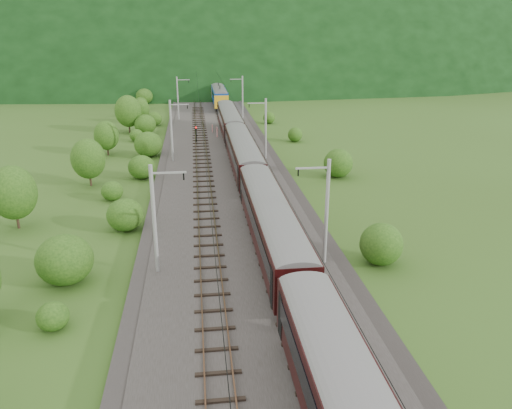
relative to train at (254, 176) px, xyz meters
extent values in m
plane|color=#345019|center=(-2.40, -12.98, -3.47)|extent=(600.00, 600.00, 0.00)
cube|color=#38332D|center=(-2.40, -2.98, -3.32)|extent=(14.00, 220.00, 0.30)
cube|color=#503422|center=(-5.52, -2.98, -2.97)|extent=(0.08, 220.00, 0.15)
cube|color=#503422|center=(-4.08, -2.98, -2.97)|extent=(0.08, 220.00, 0.15)
cube|color=black|center=(-4.80, -2.98, -3.11)|extent=(2.40, 220.00, 0.12)
cube|color=#503422|center=(-0.72, -2.98, -2.97)|extent=(0.08, 220.00, 0.15)
cube|color=#503422|center=(0.72, -2.98, -2.97)|extent=(0.08, 220.00, 0.15)
cube|color=black|center=(0.00, -2.98, -3.11)|extent=(2.40, 220.00, 0.12)
cylinder|color=gray|center=(-8.60, -12.98, 0.83)|extent=(0.28, 0.28, 8.00)
cube|color=gray|center=(-7.40, -12.98, 4.23)|extent=(2.40, 0.12, 0.12)
cylinder|color=black|center=(-6.40, -12.98, 3.93)|extent=(0.10, 0.10, 0.50)
cylinder|color=gray|center=(-8.60, 19.02, 0.83)|extent=(0.28, 0.28, 8.00)
cube|color=gray|center=(-7.40, 19.02, 4.23)|extent=(2.40, 0.12, 0.12)
cylinder|color=black|center=(-6.40, 19.02, 3.93)|extent=(0.10, 0.10, 0.50)
cylinder|color=gray|center=(-8.60, 51.02, 0.83)|extent=(0.28, 0.28, 8.00)
cube|color=gray|center=(-7.40, 51.02, 4.23)|extent=(2.40, 0.12, 0.12)
cylinder|color=black|center=(-6.40, 51.02, 3.93)|extent=(0.10, 0.10, 0.50)
cylinder|color=gray|center=(-8.60, 83.02, 0.83)|extent=(0.28, 0.28, 8.00)
cube|color=gray|center=(-7.40, 83.02, 4.23)|extent=(2.40, 0.12, 0.12)
cylinder|color=black|center=(-6.40, 83.02, 3.93)|extent=(0.10, 0.10, 0.50)
cylinder|color=gray|center=(-8.60, 115.02, 0.83)|extent=(0.28, 0.28, 8.00)
cube|color=gray|center=(-7.40, 115.02, 4.23)|extent=(2.40, 0.12, 0.12)
cylinder|color=black|center=(-6.40, 115.02, 3.93)|extent=(0.10, 0.10, 0.50)
cylinder|color=gray|center=(3.80, -12.98, 0.83)|extent=(0.28, 0.28, 8.00)
cube|color=gray|center=(2.60, -12.98, 4.23)|extent=(2.40, 0.12, 0.12)
cylinder|color=black|center=(1.60, -12.98, 3.93)|extent=(0.10, 0.10, 0.50)
cylinder|color=gray|center=(3.80, 19.02, 0.83)|extent=(0.28, 0.28, 8.00)
cube|color=gray|center=(2.60, 19.02, 4.23)|extent=(2.40, 0.12, 0.12)
cylinder|color=black|center=(1.60, 19.02, 3.93)|extent=(0.10, 0.10, 0.50)
cylinder|color=gray|center=(3.80, 51.02, 0.83)|extent=(0.28, 0.28, 8.00)
cube|color=gray|center=(2.60, 51.02, 4.23)|extent=(2.40, 0.12, 0.12)
cylinder|color=black|center=(1.60, 51.02, 3.93)|extent=(0.10, 0.10, 0.50)
cylinder|color=gray|center=(3.80, 83.02, 0.83)|extent=(0.28, 0.28, 8.00)
cube|color=gray|center=(2.60, 83.02, 4.23)|extent=(2.40, 0.12, 0.12)
cylinder|color=black|center=(1.60, 83.02, 3.93)|extent=(0.10, 0.10, 0.50)
cylinder|color=gray|center=(3.80, 115.02, 0.83)|extent=(0.28, 0.28, 8.00)
cube|color=gray|center=(2.60, 115.02, 4.23)|extent=(2.40, 0.12, 0.12)
cylinder|color=black|center=(1.60, 115.02, 3.93)|extent=(0.10, 0.10, 0.50)
cylinder|color=black|center=(-4.80, -2.98, 3.63)|extent=(0.03, 198.00, 0.03)
cylinder|color=black|center=(0.00, -2.98, 3.63)|extent=(0.03, 198.00, 0.03)
ellipsoid|color=black|center=(-2.40, 247.02, -3.47)|extent=(504.00, 360.00, 244.00)
ellipsoid|color=black|center=(-122.40, 287.02, -3.47)|extent=(336.00, 280.00, 132.00)
cube|color=black|center=(0.00, -25.86, -2.46)|extent=(2.15, 3.12, 0.88)
cube|color=black|center=(0.00, -10.98, -0.56)|extent=(2.83, 21.45, 2.93)
cylinder|color=slate|center=(0.00, -10.98, 0.76)|extent=(2.83, 21.34, 2.83)
cube|color=black|center=(-1.43, -10.98, -0.20)|extent=(0.05, 18.88, 1.12)
cube|color=black|center=(1.43, -10.98, -0.20)|extent=(0.05, 18.88, 1.12)
cube|color=black|center=(0.00, -18.49, -2.46)|extent=(2.15, 3.12, 0.88)
cube|color=black|center=(0.00, -3.47, -2.46)|extent=(2.15, 3.12, 0.88)
cube|color=black|center=(0.00, 11.40, -0.56)|extent=(2.83, 21.45, 2.93)
cylinder|color=slate|center=(0.00, 11.40, 0.76)|extent=(2.83, 21.34, 2.83)
cube|color=black|center=(-1.43, 11.40, -0.20)|extent=(0.05, 18.88, 1.12)
cube|color=black|center=(1.43, 11.40, -0.20)|extent=(0.05, 18.88, 1.12)
cube|color=black|center=(0.00, 3.90, -2.46)|extent=(2.15, 3.12, 0.88)
cube|color=black|center=(0.00, 18.91, -2.46)|extent=(2.15, 3.12, 0.88)
cube|color=black|center=(0.00, 33.79, -0.56)|extent=(2.83, 21.45, 2.93)
cylinder|color=slate|center=(0.00, 33.79, 0.76)|extent=(2.83, 21.34, 2.83)
cube|color=black|center=(-1.43, 33.79, -0.20)|extent=(0.05, 18.88, 1.12)
cube|color=black|center=(1.43, 33.79, -0.20)|extent=(0.05, 18.88, 1.12)
cube|color=black|center=(0.00, 26.28, -2.46)|extent=(2.15, 3.12, 0.88)
cube|color=black|center=(0.00, 41.30, -2.46)|extent=(2.15, 3.12, 0.88)
cube|color=#1440A1|center=(0.00, 64.95, -0.56)|extent=(2.83, 17.55, 2.93)
cylinder|color=slate|center=(0.00, 64.95, 0.76)|extent=(2.83, 17.46, 2.83)
cube|color=black|center=(-1.43, 64.95, -0.20)|extent=(0.05, 15.45, 1.12)
cube|color=black|center=(1.43, 64.95, -0.20)|extent=(0.05, 15.45, 1.12)
cube|color=black|center=(0.00, 58.81, -2.46)|extent=(2.15, 3.12, 0.88)
cube|color=black|center=(0.00, 71.10, -2.46)|extent=(2.15, 3.12, 0.88)
cube|color=gold|center=(0.00, 73.53, -0.75)|extent=(2.88, 0.50, 2.63)
cube|color=gold|center=(0.00, 56.38, -0.75)|extent=(2.88, 0.50, 2.63)
cube|color=black|center=(0.00, 67.95, 1.44)|extent=(0.08, 1.60, 0.88)
cylinder|color=red|center=(-2.66, 37.50, -2.50)|extent=(0.14, 0.14, 1.34)
cylinder|color=red|center=(-2.04, 33.67, -2.34)|extent=(0.18, 0.18, 1.65)
cylinder|color=black|center=(-5.41, 30.26, -2.07)|extent=(0.15, 0.15, 2.19)
sphere|color=red|center=(-5.41, 30.26, -0.93)|extent=(0.26, 0.26, 0.26)
ellipsoid|color=#1E4512|center=(-14.34, -19.26, -2.60)|extent=(1.92, 1.92, 1.73)
ellipsoid|color=#1E4512|center=(-14.89, -13.40, -1.69)|extent=(3.95, 3.95, 3.56)
ellipsoid|color=#1E4512|center=(-11.95, -4.02, -2.01)|extent=(3.23, 3.23, 2.90)
ellipsoid|color=#1E4512|center=(-14.33, 4.46, -2.45)|extent=(2.26, 2.26, 2.04)
ellipsoid|color=#1E4512|center=(-12.02, 12.17, -2.05)|extent=(3.14, 3.14, 2.83)
ellipsoid|color=#1E4512|center=(-12.08, 22.98, -1.72)|extent=(3.88, 3.88, 3.49)
ellipsoid|color=#1E4512|center=(-14.74, 33.05, -2.49)|extent=(2.17, 2.17, 1.95)
ellipsoid|color=#1E4512|center=(-13.88, 39.07, -1.83)|extent=(3.63, 3.63, 3.27)
ellipsoid|color=#1E4512|center=(-12.91, 46.37, -2.19)|extent=(2.84, 2.84, 2.56)
ellipsoid|color=#1E4512|center=(-17.13, 55.74, -2.33)|extent=(2.52, 2.52, 2.27)
ellipsoid|color=#1E4512|center=(-17.14, 65.99, -2.13)|extent=(2.97, 2.97, 2.67)
ellipsoid|color=#1E4512|center=(-17.10, 74.74, -1.70)|extent=(3.93, 3.93, 3.54)
ellipsoid|color=#1E4512|center=(-16.05, 81.97, -1.57)|extent=(4.21, 4.21, 3.79)
cylinder|color=black|center=(-21.60, -2.39, -1.89)|extent=(0.24, 0.24, 3.15)
ellipsoid|color=#1E4512|center=(-21.60, -2.39, -0.09)|extent=(4.05, 4.05, 4.86)
cylinder|color=black|center=(-17.56, 9.98, -1.99)|extent=(0.24, 0.24, 2.95)
ellipsoid|color=#1E4512|center=(-17.56, 9.98, -0.30)|extent=(3.80, 3.80, 4.56)
cylinder|color=black|center=(-17.86, 24.46, -2.14)|extent=(0.24, 0.24, 2.65)
ellipsoid|color=#1E4512|center=(-17.86, 24.46, -0.62)|extent=(3.41, 3.41, 4.09)
cylinder|color=black|center=(-16.66, 40.26, -1.74)|extent=(0.24, 0.24, 3.45)
ellipsoid|color=#1E4512|center=(-16.66, 40.26, 0.23)|extent=(4.44, 4.44, 5.32)
cylinder|color=black|center=(-15.45, 49.17, -2.24)|extent=(0.24, 0.24, 2.46)
ellipsoid|color=#1E4512|center=(-15.45, 49.17, -0.83)|extent=(3.16, 3.16, 3.80)
ellipsoid|color=#1E4512|center=(8.10, -13.20, -2.00)|extent=(3.26, 3.26, 2.93)
ellipsoid|color=#1E4512|center=(11.30, 9.92, -1.90)|extent=(3.48, 3.48, 3.13)
ellipsoid|color=#1E4512|center=(10.03, 29.88, -2.44)|extent=(2.28, 2.28, 2.06)
ellipsoid|color=#1E4512|center=(8.24, 45.89, -2.47)|extent=(2.21, 2.21, 1.99)
camera|label=1|loc=(-5.45, -46.18, 13.59)|focal=35.00mm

